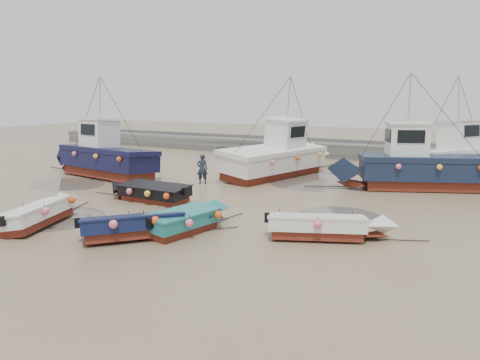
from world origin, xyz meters
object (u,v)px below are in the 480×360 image
(person, at_px, (202,184))
(dinghy_4, at_px, (149,190))
(dinghy_1, at_px, (143,223))
(dinghy_3, at_px, (327,224))
(cabin_boat_3, at_px, (459,157))
(cabin_boat_1, at_px, (279,155))
(cabin_boat_0, at_px, (101,155))
(dinghy_0, at_px, (42,211))
(dinghy_2, at_px, (188,217))
(cabin_boat_2, at_px, (411,165))

(person, bearing_deg, dinghy_4, 49.64)
(dinghy_1, xyz_separation_m, dinghy_3, (5.88, 3.02, 0.00))
(cabin_boat_3, bearing_deg, person, -113.93)
(dinghy_3, distance_m, cabin_boat_1, 13.50)
(cabin_boat_0, bearing_deg, dinghy_4, -110.78)
(dinghy_0, relative_size, cabin_boat_3, 0.71)
(dinghy_1, distance_m, dinghy_2, 1.76)
(dinghy_2, height_order, dinghy_4, same)
(cabin_boat_2, bearing_deg, dinghy_2, 131.82)
(dinghy_4, bearing_deg, cabin_boat_0, 61.77)
(dinghy_0, xyz_separation_m, cabin_boat_1, (3.50, 15.00, 0.76))
(dinghy_1, relative_size, cabin_boat_0, 0.48)
(dinghy_2, xyz_separation_m, dinghy_3, (4.91, 1.55, -0.01))
(dinghy_3, distance_m, cabin_boat_0, 17.81)
(dinghy_3, height_order, person, dinghy_3)
(dinghy_2, height_order, dinghy_3, same)
(cabin_boat_1, xyz_separation_m, cabin_boat_2, (8.09, -0.50, 0.05))
(cabin_boat_0, distance_m, cabin_boat_1, 11.24)
(cabin_boat_0, xyz_separation_m, cabin_boat_1, (9.72, 5.63, -0.03))
(dinghy_2, bearing_deg, person, 130.78)
(dinghy_1, bearing_deg, cabin_boat_2, 105.25)
(cabin_boat_3, xyz_separation_m, person, (-12.87, -8.79, -1.38))
(dinghy_1, height_order, cabin_boat_3, cabin_boat_3)
(dinghy_0, bearing_deg, dinghy_4, 60.16)
(dinghy_2, xyz_separation_m, cabin_boat_3, (7.97, 17.14, 0.82))
(dinghy_0, relative_size, cabin_boat_2, 0.63)
(dinghy_0, distance_m, person, 10.38)
(cabin_boat_1, bearing_deg, dinghy_2, -66.08)
(dinghy_1, bearing_deg, person, 153.28)
(dinghy_1, bearing_deg, dinghy_2, 97.97)
(cabin_boat_0, bearing_deg, dinghy_1, -120.59)
(cabin_boat_0, bearing_deg, cabin_boat_3, -55.45)
(dinghy_4, height_order, cabin_boat_1, cabin_boat_1)
(cabin_boat_2, distance_m, person, 11.67)
(cabin_boat_3, distance_m, person, 15.65)
(dinghy_1, distance_m, dinghy_4, 6.09)
(dinghy_4, xyz_separation_m, cabin_boat_0, (-7.21, 4.03, 0.79))
(dinghy_2, distance_m, cabin_boat_2, 13.87)
(dinghy_0, relative_size, cabin_boat_0, 0.58)
(cabin_boat_0, bearing_deg, person, -73.78)
(dinghy_4, distance_m, cabin_boat_0, 8.30)
(cabin_boat_0, relative_size, person, 5.85)
(dinghy_3, distance_m, dinghy_4, 9.76)
(dinghy_2, distance_m, cabin_boat_3, 18.92)
(cabin_boat_2, bearing_deg, person, 88.20)
(dinghy_1, relative_size, dinghy_3, 0.90)
(cabin_boat_0, distance_m, cabin_boat_2, 18.54)
(dinghy_0, height_order, dinghy_1, same)
(cabin_boat_1, bearing_deg, dinghy_1, -70.80)
(dinghy_1, relative_size, person, 2.83)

